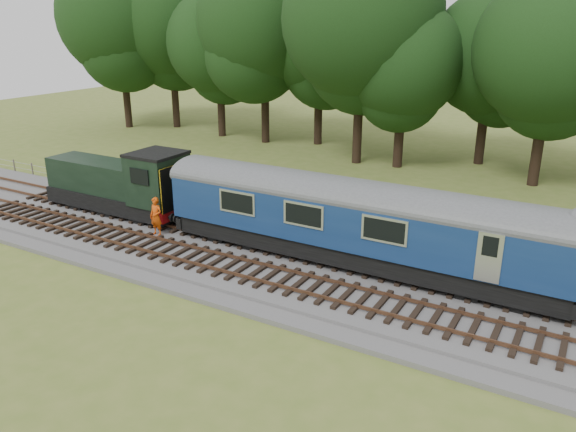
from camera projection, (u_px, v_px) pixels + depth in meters
The scene contains 9 objects.
ground at pixel (262, 264), 25.58m from camera, with size 120.00×120.00×0.00m, color #596C27.
ballast at pixel (262, 261), 25.53m from camera, with size 70.00×7.00×0.35m, color #4C4C4F.
track_north at pixel (278, 246), 26.59m from camera, with size 67.20×2.40×0.21m.
track_south at pixel (242, 269), 24.14m from camera, with size 67.20×2.40×0.21m.
fence at pixel (308, 233), 29.26m from camera, with size 64.00×0.12×1.00m, color #6B6054, non-canonical shape.
tree_line at pixel (414, 162), 43.55m from camera, with size 70.00×8.00×18.00m, color black, non-canonical shape.
dmu_railcar at pixel (356, 216), 24.01m from camera, with size 18.05×2.86×3.88m.
shunter_loco at pixel (122, 184), 30.77m from camera, with size 8.91×2.60×3.38m.
worker at pixel (156, 216), 27.76m from camera, with size 0.71×0.47×1.95m, color #DB490B.
Camera 1 is at (12.69, -19.67, 10.63)m, focal length 35.00 mm.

